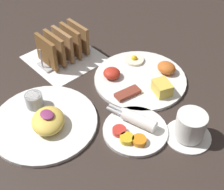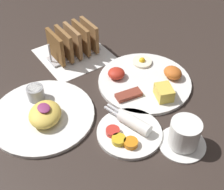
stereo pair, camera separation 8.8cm
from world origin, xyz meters
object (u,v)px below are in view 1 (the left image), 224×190
plate_condiments (135,129)px  plate_breakfast (142,78)px  coffee_cup (190,127)px  plate_foreground (44,119)px  toast_rack (63,46)px

plate_condiments → plate_breakfast: bearing=128.7°
coffee_cup → plate_foreground: bearing=-139.6°
plate_breakfast → toast_rack: size_ratio=1.58×
plate_condiments → coffee_cup: (0.10, 0.09, 0.02)m
plate_breakfast → toast_rack: toast_rack is taller
plate_breakfast → plate_condiments: plate_breakfast is taller
plate_breakfast → coffee_cup: (0.24, -0.08, 0.03)m
plate_breakfast → coffee_cup: bearing=-17.7°
plate_breakfast → plate_foreground: 0.32m
plate_foreground → toast_rack: (-0.20, 0.21, 0.04)m
plate_breakfast → toast_rack: (-0.25, -0.11, 0.04)m
plate_breakfast → plate_condiments: bearing=-51.3°
plate_foreground → coffee_cup: size_ratio=2.37×
toast_rack → coffee_cup: bearing=3.7°
plate_foreground → coffee_cup: (0.29, 0.25, 0.02)m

